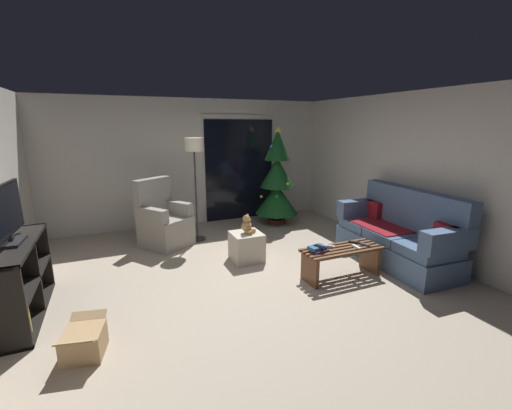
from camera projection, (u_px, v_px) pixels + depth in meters
name	position (u px, v px, depth m)	size (l,w,h in m)	color
ground_plane	(249.00, 283.00, 4.33)	(7.00, 7.00, 0.00)	#B2A38E
wall_back	(192.00, 163.00, 6.77)	(5.72, 0.12, 2.50)	silver
wall_right	(421.00, 175.00, 5.14)	(0.12, 6.00, 2.50)	silver
patio_door_frame	(239.00, 168.00, 7.13)	(1.60, 0.02, 2.20)	silver
patio_door_glass	(240.00, 170.00, 7.12)	(1.50, 0.02, 2.10)	black
couch	(399.00, 235.00, 4.96)	(0.88, 1.98, 1.08)	slate
coffee_table	(341.00, 258.00, 4.47)	(1.10, 0.40, 0.41)	brown
remote_graphite	(364.00, 244.00, 4.54)	(0.04, 0.16, 0.02)	#333338
remote_black	(354.00, 242.00, 4.63)	(0.04, 0.16, 0.02)	black
remote_silver	(329.00, 246.00, 4.48)	(0.04, 0.16, 0.02)	#ADADB2
remote_white	(356.00, 247.00, 4.45)	(0.04, 0.16, 0.02)	silver
book_stack	(318.00, 249.00, 4.32)	(0.25, 0.20, 0.07)	#6B3D7A
cell_phone	(319.00, 246.00, 4.29)	(0.07, 0.14, 0.01)	black
christmas_tree	(277.00, 182.00, 6.77)	(0.86, 0.86, 1.97)	#4C1E19
armchair	(164.00, 222.00, 5.62)	(0.95, 0.96, 1.13)	gray
floor_lamp	(194.00, 155.00, 5.63)	(0.32, 0.32, 1.78)	#2D2D30
media_shelf	(14.00, 285.00, 3.46)	(0.40, 1.40, 0.82)	black
television	(7.00, 214.00, 3.34)	(0.22, 0.84, 0.61)	black
ottoman	(247.00, 247.00, 5.02)	(0.44, 0.44, 0.43)	beige
teddy_bear_honey	(247.00, 225.00, 4.94)	(0.21, 0.21, 0.29)	tan
cardboard_box_open_near_shelf	(84.00, 342.00, 2.96)	(0.40, 0.56, 0.30)	tan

